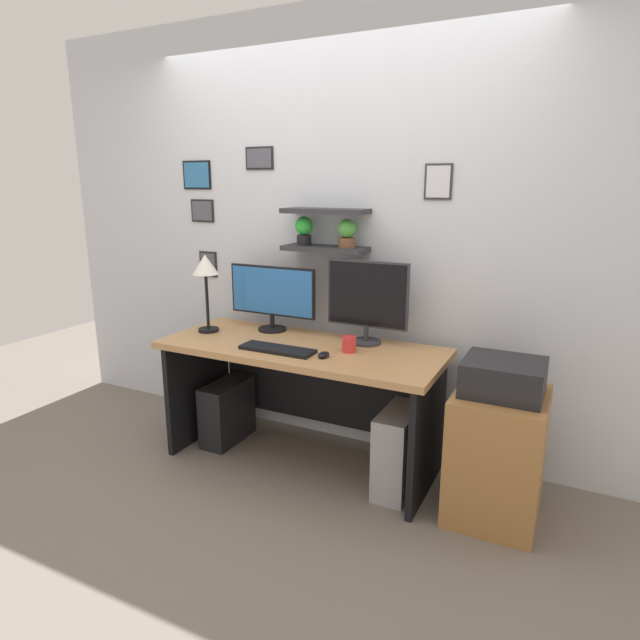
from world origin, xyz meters
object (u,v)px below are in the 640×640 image
object	(u,v)px
desk	(306,376)
computer_tower_left	(227,411)
monitor_left	(272,295)
desk_lamp	(206,272)
drawer_cabinet	(497,455)
printer	(503,377)
computer_tower_right	(398,450)
keyboard	(277,349)
computer_mouse	(324,355)
monitor_right	(367,299)
coffee_mug	(349,344)

from	to	relation	value
desk	computer_tower_left	xyz separation A→B (m)	(-0.58, -0.02, -0.34)
monitor_left	desk_lamp	distance (m)	0.44
drawer_cabinet	printer	distance (m)	0.42
desk_lamp	computer_tower_right	bearing A→B (deg)	-1.90
keyboard	drawer_cabinet	distance (m)	1.29
monitor_left	keyboard	world-z (taller)	monitor_left
drawer_cabinet	printer	size ratio (longest dim) A/B	1.76
desk	desk_lamp	size ratio (longest dim) A/B	3.39
desk	drawer_cabinet	world-z (taller)	desk
computer_mouse	keyboard	bearing A→B (deg)	-177.51
monitor_right	drawer_cabinet	size ratio (longest dim) A/B	0.75
monitor_right	computer_tower_right	size ratio (longest dim) A/B	1.05
monitor_left	computer_tower_left	distance (m)	0.84
desk	computer_tower_right	bearing A→B (deg)	-8.46
computer_tower_left	desk_lamp	bearing A→B (deg)	-163.97
computer_tower_left	coffee_mug	bearing A→B (deg)	-1.46
keyboard	desk_lamp	distance (m)	0.73
monitor_right	computer_tower_right	world-z (taller)	monitor_right
printer	computer_tower_left	bearing A→B (deg)	177.74
monitor_right	computer_tower_left	bearing A→B (deg)	-168.48
computer_mouse	desk_lamp	distance (m)	0.98
monitor_left	computer_tower_left	xyz separation A→B (m)	(-0.25, -0.18, -0.78)
computer_tower_left	computer_tower_right	size ratio (longest dim) A/B	0.86
desk	printer	xyz separation A→B (m)	(1.15, -0.09, 0.21)
monitor_left	computer_tower_right	distance (m)	1.24
keyboard	desk	bearing A→B (deg)	72.49
monitor_right	printer	size ratio (longest dim) A/B	1.31
monitor_right	computer_tower_left	xyz separation A→B (m)	(-0.90, -0.18, -0.81)
desk_lamp	computer_mouse	bearing A→B (deg)	-9.47
printer	computer_tower_left	world-z (taller)	printer
desk_lamp	monitor_right	bearing A→B (deg)	11.97
desk_lamp	drawer_cabinet	bearing A→B (deg)	-1.26
desk	keyboard	size ratio (longest dim) A/B	3.81
keyboard	desk_lamp	size ratio (longest dim) A/B	0.89
monitor_left	drawer_cabinet	bearing A→B (deg)	-9.73
monitor_left	computer_tower_right	xyz separation A→B (m)	(0.95, -0.26, -0.75)
monitor_left	coffee_mug	distance (m)	0.69
computer_tower_left	computer_tower_right	bearing A→B (deg)	-3.38
desk	drawer_cabinet	xyz separation A→B (m)	(1.15, -0.09, -0.21)
monitor_right	coffee_mug	bearing A→B (deg)	-96.11
computer_mouse	coffee_mug	xyz separation A→B (m)	(0.08, 0.16, 0.03)
drawer_cabinet	computer_tower_left	bearing A→B (deg)	177.74
printer	computer_tower_left	size ratio (longest dim) A/B	0.94
computer_mouse	computer_tower_right	distance (m)	0.68
desk_lamp	drawer_cabinet	distance (m)	1.99
computer_mouse	desk_lamp	xyz separation A→B (m)	(-0.90, 0.15, 0.37)
computer_tower_right	printer	bearing A→B (deg)	0.36
keyboard	drawer_cabinet	size ratio (longest dim) A/B	0.66
computer_tower_right	desk	bearing A→B (deg)	171.54
monitor_left	monitor_right	distance (m)	0.65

